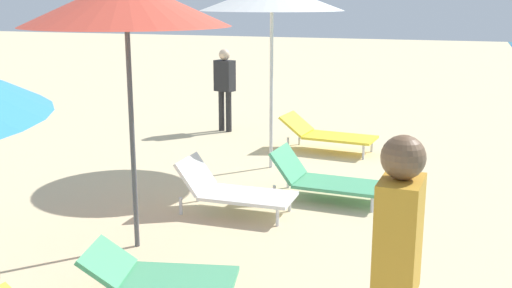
% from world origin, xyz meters
% --- Properties ---
extents(umbrella_third, '(1.98, 1.98, 2.72)m').
position_xyz_m(umbrella_third, '(-0.22, 6.71, 2.44)').
color(umbrella_third, '#4C4C51').
rests_on(umbrella_third, ground).
extents(lounger_third_shoreside, '(1.35, 0.62, 0.63)m').
position_xyz_m(lounger_third_shoreside, '(0.35, 7.97, 0.28)').
color(lounger_third_shoreside, white).
rests_on(lounger_third_shoreside, ground).
extents(lounger_third_inland, '(1.34, 0.83, 0.47)m').
position_xyz_m(lounger_third_inland, '(0.56, 5.72, 0.24)').
color(lounger_third_inland, '#4CA572').
rests_on(lounger_third_inland, ground).
extents(lounger_farthest_shoreside, '(1.59, 0.78, 0.58)m').
position_xyz_m(lounger_farthest_shoreside, '(0.75, 11.26, 0.30)').
color(lounger_farthest_shoreside, yellow).
rests_on(lounger_farthest_shoreside, ground).
extents(lounger_farthest_inland, '(1.44, 0.71, 0.62)m').
position_xyz_m(lounger_farthest_inland, '(1.26, 8.82, 0.26)').
color(lounger_farthest_inland, '#4CA572').
rests_on(lounger_farthest_inland, ground).
extents(person_walking_mid, '(0.24, 0.37, 1.79)m').
position_xyz_m(person_walking_mid, '(2.57, 4.73, 1.10)').
color(person_walking_mid, '#334CB2').
rests_on(person_walking_mid, ground).
extents(person_walking_far, '(0.41, 0.31, 1.56)m').
position_xyz_m(person_walking_far, '(-1.43, 12.19, 0.94)').
color(person_walking_far, '#262628').
rests_on(person_walking_far, ground).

